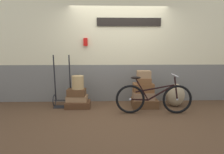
# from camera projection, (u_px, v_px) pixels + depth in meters

# --- Properties ---
(ground) EXTENTS (9.50, 5.20, 0.06)m
(ground) POSITION_uv_depth(u_px,v_px,m) (121.00, 111.00, 4.48)
(ground) COLOR #513823
(station_building) EXTENTS (7.50, 0.74, 2.68)m
(station_building) POSITION_uv_depth(u_px,v_px,m) (119.00, 51.00, 5.12)
(station_building) COLOR slate
(station_building) RESTS_ON ground
(suitcase_0) EXTENTS (0.60, 0.43, 0.15)m
(suitcase_0) POSITION_uv_depth(u_px,v_px,m) (78.00, 104.00, 4.65)
(suitcase_0) COLOR #4C2D19
(suitcase_0) RESTS_ON ground
(suitcase_1) EXTENTS (0.51, 0.35, 0.13)m
(suitcase_1) POSITION_uv_depth(u_px,v_px,m) (77.00, 98.00, 4.68)
(suitcase_1) COLOR #9E754C
(suitcase_1) RESTS_ON suitcase_0
(suitcase_2) EXTENTS (0.45, 0.32, 0.17)m
(suitcase_2) POSITION_uv_depth(u_px,v_px,m) (77.00, 92.00, 4.63)
(suitcase_2) COLOR brown
(suitcase_2) RESTS_ON suitcase_1
(suitcase_3) EXTENTS (0.63, 0.49, 0.19)m
(suitcase_3) POSITION_uv_depth(u_px,v_px,m) (144.00, 103.00, 4.71)
(suitcase_3) COLOR brown
(suitcase_3) RESTS_ON ground
(suitcase_4) EXTENTS (0.50, 0.38, 0.17)m
(suitcase_4) POSITION_uv_depth(u_px,v_px,m) (143.00, 96.00, 4.69)
(suitcase_4) COLOR #937051
(suitcase_4) RESTS_ON suitcase_3
(suitcase_5) EXTENTS (0.49, 0.35, 0.22)m
(suitcase_5) POSITION_uv_depth(u_px,v_px,m) (143.00, 88.00, 4.69)
(suitcase_5) COLOR brown
(suitcase_5) RESTS_ON suitcase_4
(suitcase_6) EXTENTS (0.33, 0.25, 0.14)m
(suitcase_6) POSITION_uv_depth(u_px,v_px,m) (144.00, 81.00, 4.63)
(suitcase_6) COLOR brown
(suitcase_6) RESTS_ON suitcase_5
(suitcase_7) EXTENTS (0.33, 0.25, 0.18)m
(suitcase_7) POSITION_uv_depth(u_px,v_px,m) (144.00, 74.00, 4.62)
(suitcase_7) COLOR #9E754C
(suitcase_7) RESTS_ON suitcase_6
(wicker_basket) EXTENTS (0.29, 0.29, 0.32)m
(wicker_basket) POSITION_uv_depth(u_px,v_px,m) (78.00, 82.00, 4.60)
(wicker_basket) COLOR tan
(wicker_basket) RESTS_ON suitcase_2
(luggage_trolley) EXTENTS (0.46, 0.36, 1.27)m
(luggage_trolley) POSITION_uv_depth(u_px,v_px,m) (63.00, 95.00, 4.72)
(luggage_trolley) COLOR black
(luggage_trolley) RESTS_ON ground
(burlap_sack) EXTENTS (0.46, 0.39, 0.56)m
(burlap_sack) POSITION_uv_depth(u_px,v_px,m) (175.00, 95.00, 4.74)
(burlap_sack) COLOR #9E8966
(burlap_sack) RESTS_ON ground
(bicycle) EXTENTS (1.67, 0.46, 0.87)m
(bicycle) POSITION_uv_depth(u_px,v_px,m) (153.00, 98.00, 4.18)
(bicycle) COLOR black
(bicycle) RESTS_ON ground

